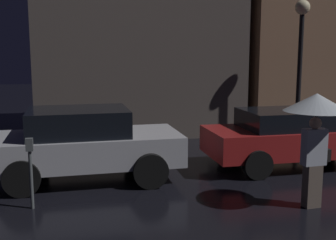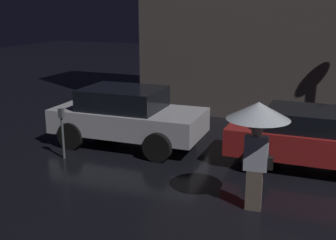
# 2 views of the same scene
# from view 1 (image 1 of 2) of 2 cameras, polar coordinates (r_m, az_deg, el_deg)

# --- Properties ---
(parked_car_silver) EXTENTS (3.99, 2.02, 1.52)m
(parked_car_silver) POSITION_cam_1_polar(r_m,az_deg,el_deg) (9.07, -11.22, -3.00)
(parked_car_silver) COLOR #B7B7BF
(parked_car_silver) RESTS_ON ground
(parked_car_red) EXTENTS (4.23, 1.91, 1.35)m
(parked_car_red) POSITION_cam_1_polar(r_m,az_deg,el_deg) (10.39, 16.66, -2.09)
(parked_car_red) COLOR maroon
(parked_car_red) RESTS_ON ground
(pedestrian_with_umbrella) EXTENTS (1.11, 1.11, 2.00)m
(pedestrian_with_umbrella) POSITION_cam_1_polar(r_m,az_deg,el_deg) (7.56, 19.42, 0.62)
(pedestrian_with_umbrella) COLOR #66564C
(pedestrian_with_umbrella) RESTS_ON ground
(parking_meter) EXTENTS (0.12, 0.10, 1.24)m
(parking_meter) POSITION_cam_1_polar(r_m,az_deg,el_deg) (7.60, -18.14, -5.86)
(parking_meter) COLOR #4C5154
(parking_meter) RESTS_ON ground
(street_lamp_near) EXTENTS (0.43, 0.43, 4.18)m
(street_lamp_near) POSITION_cam_1_polar(r_m,az_deg,el_deg) (13.13, 17.55, 9.99)
(street_lamp_near) COLOR black
(street_lamp_near) RESTS_ON ground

